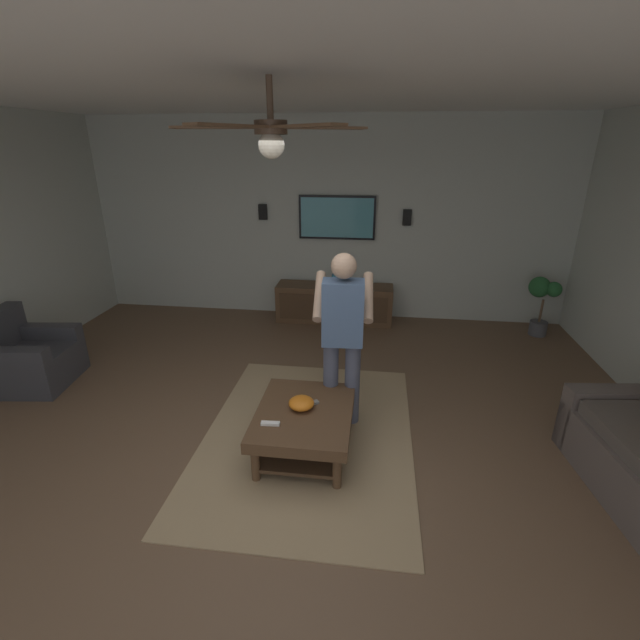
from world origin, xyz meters
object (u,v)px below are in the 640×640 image
at_px(armchair, 28,360).
at_px(coffee_table, 304,421).
at_px(person_standing, 343,331).
at_px(wall_speaker_left, 407,217).
at_px(ceiling_fan, 271,132).
at_px(potted_plant_short, 542,297).
at_px(bowl, 301,403).
at_px(media_console, 334,303).
at_px(vase_round, 339,278).
at_px(remote_black, 299,405).
at_px(wall_speaker_right, 263,212).
at_px(remote_white, 270,423).
at_px(remote_grey, 310,404).
at_px(tv, 337,218).

height_order(armchair, coffee_table, armchair).
height_order(person_standing, wall_speaker_left, person_standing).
xyz_separation_m(wall_speaker_left, ceiling_fan, (-3.62, 1.07, 1.03)).
distance_m(potted_plant_short, bowl, 4.06).
xyz_separation_m(media_console, bowl, (-3.03, -0.02, 0.17)).
bearing_deg(vase_round, remote_black, 178.92).
height_order(armchair, wall_speaker_right, wall_speaker_right).
height_order(remote_white, remote_grey, same).
height_order(potted_plant_short, bowl, potted_plant_short).
bearing_deg(armchair, remote_white, -25.72).
bearing_deg(coffee_table, potted_plant_short, -43.56).
bearing_deg(coffee_table, bowl, 40.54).
xyz_separation_m(remote_grey, wall_speaker_right, (3.23, 1.18, 1.14)).
height_order(person_standing, ceiling_fan, ceiling_fan).
bearing_deg(ceiling_fan, armchair, 70.85).
distance_m(tv, wall_speaker_right, 1.09).
height_order(remote_black, remote_grey, same).
bearing_deg(remote_black, remote_grey, -99.41).
bearing_deg(wall_speaker_right, remote_grey, -159.88).
distance_m(remote_black, ceiling_fan, 2.17).
bearing_deg(ceiling_fan, wall_speaker_left, -16.40).
relative_size(person_standing, vase_round, 7.45).
distance_m(armchair, bowl, 3.26).
relative_size(armchair, media_console, 0.53).
height_order(person_standing, remote_grey, person_standing).
bearing_deg(remote_grey, bowl, -173.54).
height_order(potted_plant_short, wall_speaker_left, wall_speaker_left).
xyz_separation_m(vase_round, ceiling_fan, (-3.40, 0.13, 1.89)).
relative_size(vase_round, wall_speaker_left, 1.00).
relative_size(wall_speaker_left, ceiling_fan, 0.19).
bearing_deg(bowl, remote_black, 38.72).
height_order(armchair, ceiling_fan, ceiling_fan).
bearing_deg(wall_speaker_right, potted_plant_short, -95.51).
distance_m(remote_white, wall_speaker_right, 3.85).
distance_m(person_standing, remote_white, 1.03).
xyz_separation_m(remote_white, remote_black, (0.30, -0.18, 0.00)).
bearing_deg(wall_speaker_right, armchair, 141.23).
bearing_deg(armchair, remote_grey, -18.81).
height_order(coffee_table, tv, tv).
relative_size(remote_black, vase_round, 0.68).
height_order(armchair, wall_speaker_left, wall_speaker_left).
xyz_separation_m(coffee_table, bowl, (0.03, 0.03, 0.15)).
distance_m(tv, person_standing, 2.89).
relative_size(remote_grey, wall_speaker_right, 0.68).
xyz_separation_m(remote_grey, vase_round, (3.01, 0.03, 0.25)).
bearing_deg(wall_speaker_left, vase_round, 103.12).
relative_size(media_console, bowl, 7.85).
height_order(coffee_table, vase_round, vase_round).
xyz_separation_m(tv, bowl, (-3.28, -0.02, -1.05)).
xyz_separation_m(tv, wall_speaker_left, (0.01, -0.99, 0.02)).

